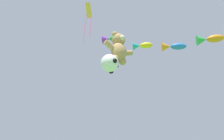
{
  "coord_description": "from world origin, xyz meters",
  "views": [
    {
      "loc": [
        -6.33,
        -5.25,
        1.63
      ],
      "look_at": [
        0.22,
        3.62,
        7.77
      ],
      "focal_mm": 35.0,
      "sensor_mm": 36.0,
      "label": 1
    }
  ],
  "objects_px": {
    "teddy_bear_kite": "(119,48)",
    "fish_kite_tangerine": "(208,39)",
    "fish_kite_cobalt": "(172,47)",
    "fish_kite_goldfin": "(141,46)",
    "soccer_ball_kite": "(110,63)",
    "diamond_kite": "(89,13)",
    "fish_kite_emerald": "(111,39)"
  },
  "relations": [
    {
      "from": "teddy_bear_kite",
      "to": "fish_kite_tangerine",
      "type": "height_order",
      "value": "fish_kite_tangerine"
    },
    {
      "from": "fish_kite_cobalt",
      "to": "fish_kite_goldfin",
      "type": "bearing_deg",
      "value": 127.81
    },
    {
      "from": "soccer_ball_kite",
      "to": "diamond_kite",
      "type": "xyz_separation_m",
      "value": [
        -1.19,
        0.61,
        3.47
      ]
    },
    {
      "from": "fish_kite_goldfin",
      "to": "diamond_kite",
      "type": "relative_size",
      "value": 0.45
    },
    {
      "from": "teddy_bear_kite",
      "to": "fish_kite_emerald",
      "type": "height_order",
      "value": "fish_kite_emerald"
    },
    {
      "from": "fish_kite_emerald",
      "to": "diamond_kite",
      "type": "distance_m",
      "value": 3.11
    },
    {
      "from": "teddy_bear_kite",
      "to": "diamond_kite",
      "type": "distance_m",
      "value": 2.94
    },
    {
      "from": "soccer_ball_kite",
      "to": "fish_kite_cobalt",
      "type": "distance_m",
      "value": 5.44
    },
    {
      "from": "teddy_bear_kite",
      "to": "soccer_ball_kite",
      "type": "relative_size",
      "value": 1.94
    },
    {
      "from": "diamond_kite",
      "to": "fish_kite_emerald",
      "type": "bearing_deg",
      "value": 27.71
    },
    {
      "from": "diamond_kite",
      "to": "fish_kite_tangerine",
      "type": "bearing_deg",
      "value": -22.25
    },
    {
      "from": "fish_kite_goldfin",
      "to": "diamond_kite",
      "type": "height_order",
      "value": "diamond_kite"
    },
    {
      "from": "fish_kite_goldfin",
      "to": "fish_kite_cobalt",
      "type": "distance_m",
      "value": 2.18
    },
    {
      "from": "fish_kite_tangerine",
      "to": "diamond_kite",
      "type": "xyz_separation_m",
      "value": [
        -7.68,
        3.14,
        0.48
      ]
    },
    {
      "from": "fish_kite_emerald",
      "to": "fish_kite_tangerine",
      "type": "relative_size",
      "value": 0.84
    },
    {
      "from": "teddy_bear_kite",
      "to": "diamond_kite",
      "type": "relative_size",
      "value": 0.67
    },
    {
      "from": "soccer_ball_kite",
      "to": "fish_kite_goldfin",
      "type": "bearing_deg",
      "value": 14.14
    },
    {
      "from": "teddy_bear_kite",
      "to": "fish_kite_cobalt",
      "type": "xyz_separation_m",
      "value": [
        4.07,
        -0.8,
        1.36
      ]
    },
    {
      "from": "teddy_bear_kite",
      "to": "fish_kite_tangerine",
      "type": "bearing_deg",
      "value": -23.16
    },
    {
      "from": "fish_kite_emerald",
      "to": "diamond_kite",
      "type": "height_order",
      "value": "diamond_kite"
    },
    {
      "from": "soccer_ball_kite",
      "to": "diamond_kite",
      "type": "height_order",
      "value": "diamond_kite"
    },
    {
      "from": "teddy_bear_kite",
      "to": "fish_kite_goldfin",
      "type": "height_order",
      "value": "fish_kite_goldfin"
    },
    {
      "from": "teddy_bear_kite",
      "to": "diamond_kite",
      "type": "xyz_separation_m",
      "value": [
        -1.82,
        0.64,
        2.23
      ]
    },
    {
      "from": "fish_kite_goldfin",
      "to": "fish_kite_cobalt",
      "type": "relative_size",
      "value": 0.86
    },
    {
      "from": "fish_kite_cobalt",
      "to": "diamond_kite",
      "type": "bearing_deg",
      "value": 166.31
    },
    {
      "from": "fish_kite_goldfin",
      "to": "fish_kite_tangerine",
      "type": "bearing_deg",
      "value": -47.63
    },
    {
      "from": "fish_kite_emerald",
      "to": "soccer_ball_kite",
      "type": "bearing_deg",
      "value": -127.16
    },
    {
      "from": "teddy_bear_kite",
      "to": "fish_kite_emerald",
      "type": "distance_m",
      "value": 3.3
    },
    {
      "from": "fish_kite_cobalt",
      "to": "diamond_kite",
      "type": "distance_m",
      "value": 6.12
    },
    {
      "from": "soccer_ball_kite",
      "to": "fish_kite_cobalt",
      "type": "height_order",
      "value": "fish_kite_cobalt"
    },
    {
      "from": "fish_kite_cobalt",
      "to": "diamond_kite",
      "type": "relative_size",
      "value": 0.52
    },
    {
      "from": "teddy_bear_kite",
      "to": "fish_kite_cobalt",
      "type": "distance_m",
      "value": 4.37
    }
  ]
}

